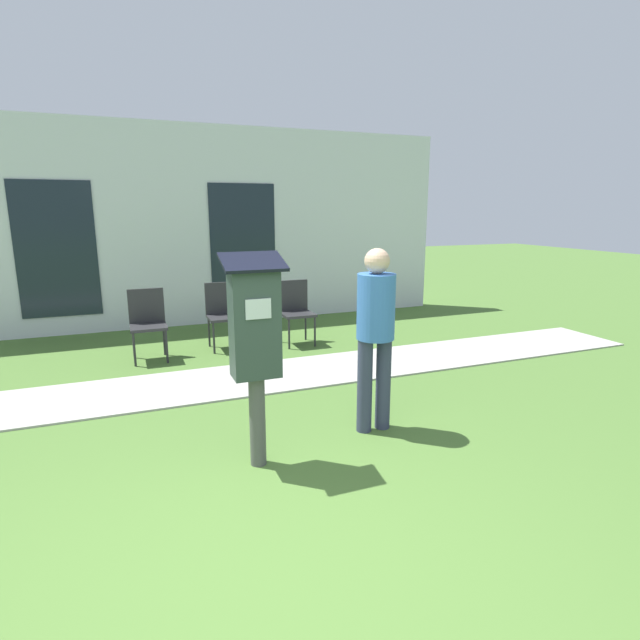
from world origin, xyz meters
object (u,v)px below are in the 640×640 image
Objects in this scene: person_standing at (375,326)px; outdoor_chair_middle at (223,310)px; parking_meter at (255,334)px; outdoor_chair_right at (295,307)px; outdoor_chair_left at (148,319)px.

outdoor_chair_middle is (-0.69, 3.14, -0.40)m from person_standing.
person_standing is at bearing 11.66° from parking_meter.
outdoor_chair_right is at bearing 1.65° from outdoor_chair_middle.
person_standing is (1.09, 0.23, -0.09)m from parking_meter.
outdoor_chair_left is (-1.69, 2.95, -0.40)m from person_standing.
outdoor_chair_middle and outdoor_chair_right have the same top height.
person_standing is 1.76× the size of outdoor_chair_left.
person_standing is 1.76× the size of outdoor_chair_middle.
parking_meter reaches higher than person_standing.
person_standing is 3.42m from outdoor_chair_left.
outdoor_chair_left is at bearing 100.67° from parking_meter.
parking_meter is 3.54m from outdoor_chair_right.
parking_meter is at bearing -57.08° from outdoor_chair_left.
parking_meter reaches higher than outdoor_chair_middle.
parking_meter is at bearing -104.62° from outdoor_chair_right.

